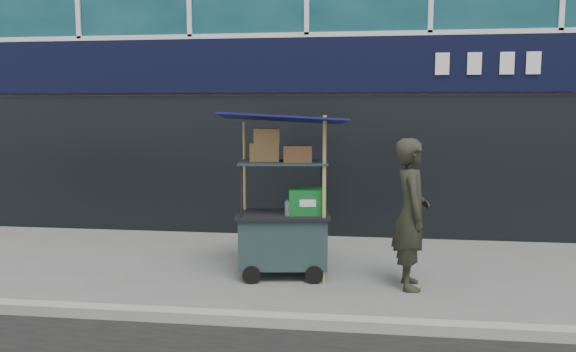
# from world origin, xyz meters

# --- Properties ---
(ground) EXTENTS (80.00, 80.00, 0.00)m
(ground) POSITION_xyz_m (0.00, 0.00, 0.00)
(ground) COLOR #5F605B
(ground) RESTS_ON ground
(curb) EXTENTS (80.00, 0.18, 0.12)m
(curb) POSITION_xyz_m (0.00, -0.20, 0.06)
(curb) COLOR gray
(curb) RESTS_ON ground
(vendor_cart) EXTENTS (1.73, 1.33, 2.16)m
(vendor_cart) POSITION_xyz_m (-0.05, 1.51, 0.76)
(vendor_cart) COLOR #1C2E30
(vendor_cart) RESTS_ON ground
(vendor_man) EXTENTS (0.48, 0.69, 1.84)m
(vendor_man) POSITION_xyz_m (1.54, 1.25, 0.92)
(vendor_man) COLOR #26281D
(vendor_man) RESTS_ON ground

